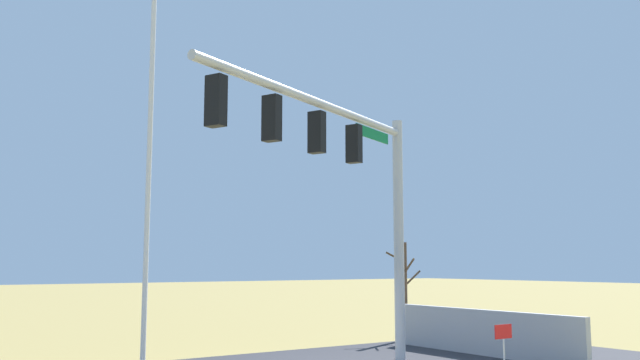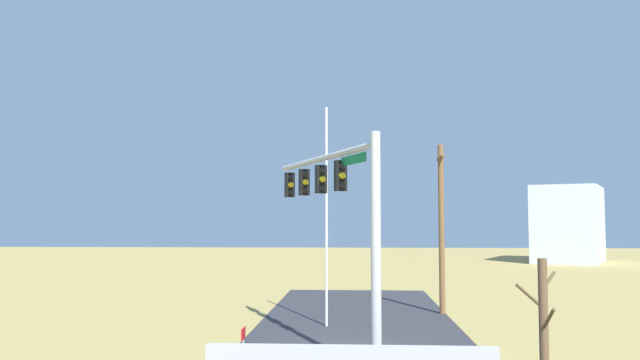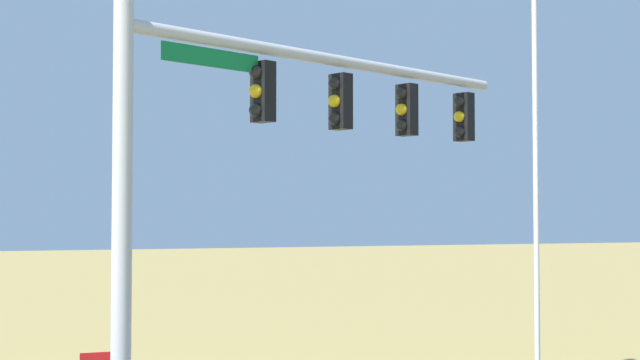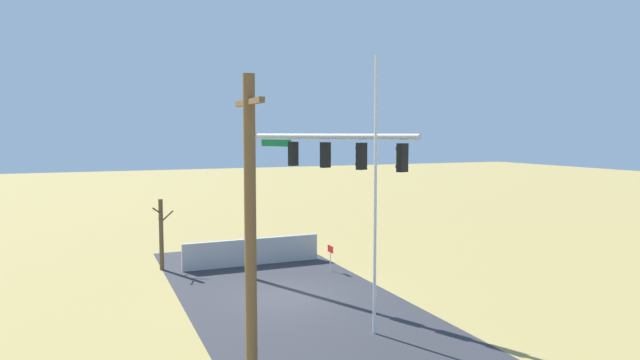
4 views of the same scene
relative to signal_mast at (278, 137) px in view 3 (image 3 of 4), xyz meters
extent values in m
cylinder|color=#B2B5BA|center=(2.62, 1.15, -1.56)|extent=(0.28, 0.28, 6.62)
cylinder|color=#B2B5BA|center=(-1.26, -0.55, 1.40)|extent=(7.84, 3.58, 0.20)
cube|color=#0F7238|center=(1.23, 0.54, 1.12)|extent=(1.66, 0.75, 0.28)
cube|color=black|center=(0.29, 0.13, 0.70)|extent=(0.36, 0.43, 0.96)
sphere|color=black|center=(0.43, 0.19, 1.00)|extent=(0.22, 0.22, 0.22)
sphere|color=yellow|center=(0.43, 0.19, 0.70)|extent=(0.22, 0.22, 0.22)
sphere|color=black|center=(0.43, 0.19, 0.40)|extent=(0.22, 0.22, 0.22)
cube|color=black|center=(-1.31, -0.57, 0.70)|extent=(0.36, 0.43, 0.96)
sphere|color=black|center=(-1.17, -0.51, 1.00)|extent=(0.22, 0.22, 0.22)
sphere|color=yellow|center=(-1.17, -0.51, 0.70)|extent=(0.22, 0.22, 0.22)
sphere|color=black|center=(-1.17, -0.51, 0.40)|extent=(0.22, 0.22, 0.22)
cube|color=black|center=(-2.92, -1.27, 0.70)|extent=(0.36, 0.43, 0.96)
sphere|color=black|center=(-2.78, -1.21, 1.00)|extent=(0.22, 0.22, 0.22)
sphere|color=yellow|center=(-2.78, -1.21, 0.70)|extent=(0.22, 0.22, 0.22)
sphere|color=black|center=(-2.78, -1.21, 0.40)|extent=(0.22, 0.22, 0.22)
cube|color=black|center=(-4.52, -1.98, 0.70)|extent=(0.36, 0.43, 0.96)
sphere|color=black|center=(-4.38, -1.91, 1.00)|extent=(0.22, 0.22, 0.22)
sphere|color=yellow|center=(-4.38, -1.91, 0.70)|extent=(0.22, 0.22, 0.22)
sphere|color=black|center=(-4.38, -1.91, 0.40)|extent=(0.22, 0.22, 0.22)
cylinder|color=silver|center=(-5.24, -0.57, -0.49)|extent=(0.10, 0.10, 8.77)
camera|label=1|loc=(-9.81, -13.02, -2.29)|focal=37.75mm
camera|label=2|loc=(19.87, 0.59, -0.73)|focal=35.22mm
camera|label=3|loc=(4.37, 13.56, -1.23)|focal=49.99mm
camera|label=4|loc=(-20.26, 7.67, 1.49)|focal=30.81mm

